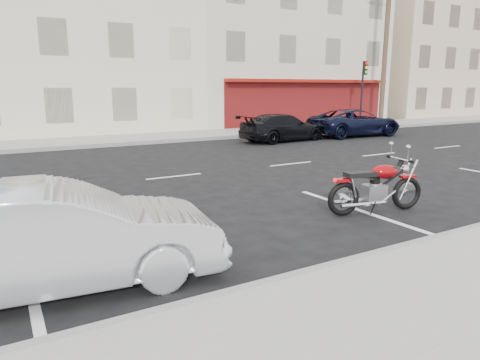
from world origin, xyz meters
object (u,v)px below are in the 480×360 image
object	(u,v)px
traffic_light	(363,85)
motorcycle	(408,186)
sedan_silver	(58,237)
car_far	(283,127)
fire_hydrant	(341,119)
suv_far	(355,123)
utility_pole	(385,49)

from	to	relation	value
traffic_light	motorcycle	bearing A→B (deg)	-132.56
sedan_silver	car_far	xyz separation A→B (m)	(10.92, 10.70, -0.03)
fire_hydrant	car_far	world-z (taller)	car_far
car_far	traffic_light	bearing A→B (deg)	-74.21
car_far	fire_hydrant	bearing A→B (deg)	-68.83
fire_hydrant	suv_far	world-z (taller)	suv_far
traffic_light	car_far	xyz separation A→B (m)	(-8.24, -3.27, -1.94)
motorcycle	car_far	xyz separation A→B (m)	(4.36, 10.45, 0.14)
sedan_silver	suv_far	size ratio (longest dim) A/B	0.82
sedan_silver	suv_far	bearing A→B (deg)	-48.48
traffic_light	fire_hydrant	distance (m)	2.53
sedan_silver	utility_pole	bearing A→B (deg)	-49.28
fire_hydrant	traffic_light	bearing A→B (deg)	-6.36
fire_hydrant	motorcycle	size ratio (longest dim) A/B	0.34
traffic_light	sedan_silver	size ratio (longest dim) A/B	0.96
utility_pole	motorcycle	bearing A→B (deg)	-136.22
traffic_light	motorcycle	xyz separation A→B (m)	(-12.60, -13.73, -2.07)
fire_hydrant	suv_far	bearing A→B (deg)	-123.53
utility_pole	car_far	bearing A→B (deg)	-160.92
traffic_light	suv_far	distance (m)	5.42
fire_hydrant	suv_far	size ratio (longest dim) A/B	0.15
motorcycle	car_far	distance (m)	11.33
utility_pole	motorcycle	size ratio (longest dim) A/B	4.30
motorcycle	sedan_silver	size ratio (longest dim) A/B	0.53
fire_hydrant	utility_pole	bearing A→B (deg)	1.64
utility_pole	fire_hydrant	bearing A→B (deg)	-178.36
utility_pole	car_far	xyz separation A→B (m)	(-10.24, -3.54, -4.12)
traffic_light	sedan_silver	distance (m)	23.79
motorcycle	car_far	world-z (taller)	car_far
utility_pole	fire_hydrant	world-z (taller)	utility_pole
traffic_light	sedan_silver	xyz separation A→B (m)	(-19.16, -13.97, -1.90)
traffic_light	car_far	size ratio (longest dim) A/B	0.89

